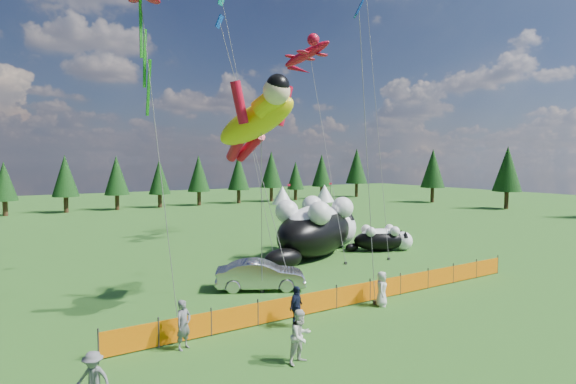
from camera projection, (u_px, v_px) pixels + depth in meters
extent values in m
plane|color=black|center=(316.00, 289.00, 23.29)|extent=(160.00, 160.00, 0.00)
cylinder|color=#262626|center=(98.00, 344.00, 14.94)|extent=(0.06, 0.06, 1.10)
cylinder|color=#262626|center=(159.00, 332.00, 15.98)|extent=(0.06, 0.06, 1.10)
cylinder|color=#262626|center=(211.00, 322.00, 17.03)|extent=(0.06, 0.06, 1.10)
cylinder|color=#262626|center=(258.00, 312.00, 18.08)|extent=(0.06, 0.06, 1.10)
cylinder|color=#262626|center=(299.00, 304.00, 19.13)|extent=(0.06, 0.06, 1.10)
cylinder|color=#262626|center=(336.00, 297.00, 20.18)|extent=(0.06, 0.06, 1.10)
cylinder|color=#262626|center=(370.00, 290.00, 21.23)|extent=(0.06, 0.06, 1.10)
cylinder|color=#262626|center=(400.00, 284.00, 22.28)|extent=(0.06, 0.06, 1.10)
cylinder|color=#262626|center=(428.00, 278.00, 23.33)|extent=(0.06, 0.06, 1.10)
cylinder|color=#262626|center=(453.00, 273.00, 24.38)|extent=(0.06, 0.06, 1.10)
cylinder|color=#262626|center=(476.00, 269.00, 25.43)|extent=(0.06, 0.06, 1.10)
cylinder|color=#262626|center=(498.00, 264.00, 26.48)|extent=(0.06, 0.06, 1.10)
cube|color=orange|center=(130.00, 340.00, 15.46)|extent=(2.00, 0.04, 0.90)
cube|color=orange|center=(186.00, 328.00, 16.51)|extent=(2.00, 0.04, 0.90)
cube|color=orange|center=(235.00, 318.00, 17.56)|extent=(2.00, 0.04, 0.90)
cube|color=orange|center=(279.00, 309.00, 18.61)|extent=(2.00, 0.04, 0.90)
cube|color=orange|center=(318.00, 301.00, 19.66)|extent=(2.00, 0.04, 0.90)
cube|color=orange|center=(354.00, 294.00, 20.71)|extent=(2.00, 0.04, 0.90)
cube|color=orange|center=(385.00, 288.00, 21.76)|extent=(2.00, 0.04, 0.90)
cube|color=orange|center=(414.00, 282.00, 22.81)|extent=(2.00, 0.04, 0.90)
cube|color=orange|center=(441.00, 277.00, 23.86)|extent=(2.00, 0.04, 0.90)
cube|color=orange|center=(465.00, 272.00, 24.91)|extent=(2.00, 0.04, 0.90)
cube|color=orange|center=(487.00, 267.00, 25.96)|extent=(2.00, 0.04, 0.90)
ellipsoid|color=black|center=(315.00, 232.00, 31.29)|extent=(9.26, 7.54, 3.37)
ellipsoid|color=white|center=(315.00, 220.00, 31.23)|extent=(6.92, 5.56, 2.06)
sphere|color=white|center=(337.00, 227.00, 34.73)|extent=(2.99, 2.99, 2.99)
sphere|color=#EB5B81|center=(343.00, 225.00, 35.84)|extent=(0.42, 0.42, 0.42)
ellipsoid|color=black|center=(283.00, 259.00, 27.45)|extent=(2.92, 2.42, 1.31)
cone|color=black|center=(348.00, 213.00, 34.21)|extent=(1.05, 1.05, 1.05)
cone|color=black|center=(326.00, 211.00, 35.08)|extent=(1.05, 1.05, 1.05)
sphere|color=white|center=(312.00, 206.00, 33.56)|extent=(1.57, 1.57, 1.57)
sphere|color=white|center=(343.00, 208.00, 32.39)|extent=(1.57, 1.57, 1.57)
sphere|color=white|center=(287.00, 211.00, 30.13)|extent=(1.57, 1.57, 1.57)
sphere|color=white|center=(320.00, 213.00, 28.96)|extent=(1.57, 1.57, 1.57)
ellipsoid|color=black|center=(380.00, 240.00, 33.19)|extent=(4.31, 3.28, 1.56)
ellipsoid|color=white|center=(380.00, 235.00, 33.16)|extent=(3.22, 2.41, 0.95)
sphere|color=white|center=(403.00, 241.00, 33.42)|extent=(1.39, 1.39, 1.39)
sphere|color=#EB5B81|center=(411.00, 241.00, 33.50)|extent=(0.19, 0.19, 0.19)
ellipsoid|color=black|center=(352.00, 247.00, 32.96)|extent=(1.36, 1.06, 0.61)
cone|color=black|center=(405.00, 234.00, 32.97)|extent=(0.49, 0.49, 0.49)
cone|color=black|center=(401.00, 233.00, 33.80)|extent=(0.49, 0.49, 0.49)
sphere|color=white|center=(389.00, 229.00, 33.82)|extent=(0.73, 0.73, 0.73)
sphere|color=white|center=(395.00, 231.00, 32.70)|extent=(0.73, 0.73, 0.73)
sphere|color=white|center=(366.00, 229.00, 33.59)|extent=(0.73, 0.73, 0.73)
sphere|color=white|center=(371.00, 232.00, 32.47)|extent=(0.73, 0.73, 0.73)
imported|color=#B8B8BD|center=(260.00, 275.00, 23.22)|extent=(4.80, 3.53, 1.51)
imported|color=slate|center=(184.00, 325.00, 15.83)|extent=(0.77, 0.67, 1.77)
imported|color=silver|center=(301.00, 336.00, 14.73)|extent=(0.97, 0.70, 1.79)
imported|color=#121832|center=(296.00, 307.00, 17.95)|extent=(1.09, 0.93, 1.66)
imported|color=slate|center=(93.00, 379.00, 12.12)|extent=(1.09, 1.01, 1.53)
imported|color=silver|center=(382.00, 289.00, 20.54)|extent=(0.92, 0.90, 1.60)
cylinder|color=#595959|center=(259.00, 210.00, 21.39)|extent=(0.03, 0.03, 8.50)
cube|color=#262626|center=(262.00, 291.00, 22.65)|extent=(0.15, 0.15, 0.16)
cylinder|color=#595959|center=(324.00, 145.00, 33.09)|extent=(0.03, 0.03, 18.22)
cube|color=#262626|center=(346.00, 263.00, 28.86)|extent=(0.15, 0.15, 0.16)
cylinder|color=#595959|center=(159.00, 155.00, 18.50)|extent=(0.03, 0.03, 13.59)
cube|color=#262626|center=(177.00, 320.00, 18.56)|extent=(0.15, 0.15, 0.16)
cube|color=#198317|center=(141.00, 58.00, 18.64)|extent=(0.22, 0.22, 4.74)
cylinder|color=#595959|center=(253.00, 147.00, 25.17)|extent=(0.03, 0.03, 15.36)
cube|color=#262626|center=(290.00, 282.00, 24.34)|extent=(0.15, 0.15, 0.16)
cylinder|color=#595959|center=(375.00, 96.00, 33.35)|extent=(0.03, 0.03, 24.07)
cube|color=#262626|center=(389.00, 259.00, 30.14)|extent=(0.15, 0.15, 0.16)
cylinder|color=#595959|center=(367.00, 152.00, 21.23)|extent=(0.03, 0.03, 13.97)
cube|color=#262626|center=(375.00, 302.00, 20.84)|extent=(0.15, 0.15, 0.16)
cylinder|color=#595959|center=(247.00, 124.00, 29.68)|extent=(0.03, 0.03, 18.96)
cube|color=#262626|center=(276.00, 267.00, 27.79)|extent=(0.15, 0.15, 0.16)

